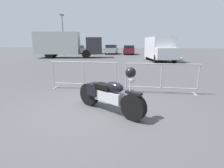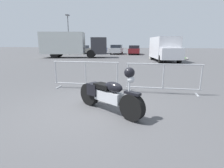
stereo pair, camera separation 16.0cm
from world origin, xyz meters
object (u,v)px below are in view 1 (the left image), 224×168
parked_car_yellow (62,49)px  parked_car_silver (112,49)px  parked_car_blue (95,49)px  delivery_van (160,48)px  box_truck (66,44)px  pedestrian (151,49)px  street_lamp (63,29)px  parked_car_tan (78,49)px  crowd_barrier_far (161,78)px  crowd_barrier_near (84,75)px  motorcycle (109,94)px  parked_car_maroon (129,50)px

parked_car_yellow → parked_car_silver: 8.61m
parked_car_blue → delivery_van: bearing=-140.6°
box_truck → parked_car_silver: 9.12m
pedestrian → street_lamp: bearing=-98.0°
box_truck → street_lamp: size_ratio=1.41×
parked_car_tan → crowd_barrier_far: bearing=-155.5°
crowd_barrier_near → parked_car_yellow: bearing=118.9°
crowd_barrier_far → motorcycle: bearing=-125.2°
crowd_barrier_near → crowd_barrier_far: 2.88m
parked_car_blue → crowd_barrier_near: bearing=-168.4°
crowd_barrier_far → parked_car_silver: (-6.27, 21.68, 0.18)m
delivery_van → parked_car_yellow: (-15.47, 9.92, -0.47)m
box_truck → parked_car_yellow: bearing=105.2°
delivery_van → pedestrian: (-0.73, 5.72, -0.32)m
crowd_barrier_near → delivery_van: delivery_van is taller
delivery_van → pedestrian: delivery_van is taller
parked_car_silver → street_lamp: (-6.42, -3.67, 2.97)m
parked_car_tan → pedestrian: bearing=-114.2°
motorcycle → pedestrian: 19.59m
motorcycle → parked_car_yellow: (-13.44, 23.75, 0.30)m
motorcycle → parked_car_tan: size_ratio=0.48×
parked_car_maroon → pedestrian: 5.04m
crowd_barrier_far → parked_car_silver: bearing=106.1°
motorcycle → pedestrian: (1.29, 19.55, 0.45)m
crowd_barrier_far → parked_car_yellow: parked_car_yellow is taller
parked_car_yellow → pedestrian: size_ratio=2.71×
box_truck → delivery_van: box_truck is taller
box_truck → parked_car_silver: bearing=49.9°
crowd_barrier_near → box_truck: box_truck is taller
pedestrian → street_lamp: size_ratio=0.30×
motorcycle → parked_car_tan: (-10.57, 23.82, 0.21)m
crowd_barrier_near → parked_car_blue: 22.83m
motorcycle → parked_car_silver: 24.21m
parked_car_yellow → street_lamp: (2.19, -3.70, 2.94)m
crowd_barrier_far → street_lamp: bearing=125.2°
motorcycle → delivery_van: delivery_van is taller
motorcycle → parked_car_maroon: (-1.96, 23.39, 0.23)m
parked_car_silver → pedestrian: (6.12, -4.18, 0.18)m
box_truck → street_lamp: street_lamp is taller
box_truck → parked_car_blue: bearing=68.5°
pedestrian → street_lamp: street_lamp is taller
pedestrian → street_lamp: 12.86m
parked_car_maroon → street_lamp: bearing=105.4°
motorcycle → crowd_barrier_far: size_ratio=0.77×
parked_car_silver → parked_car_maroon: 2.89m
crowd_barrier_far → parked_car_tan: bearing=118.9°
parked_car_tan → street_lamp: size_ratio=0.72×
parked_car_tan → parked_car_blue: bearing=-90.8°
crowd_barrier_near → parked_car_maroon: size_ratio=0.61×
motorcycle → parked_car_silver: parked_car_silver is taller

